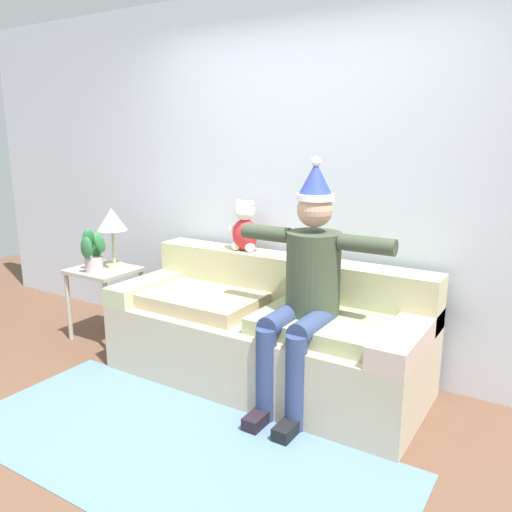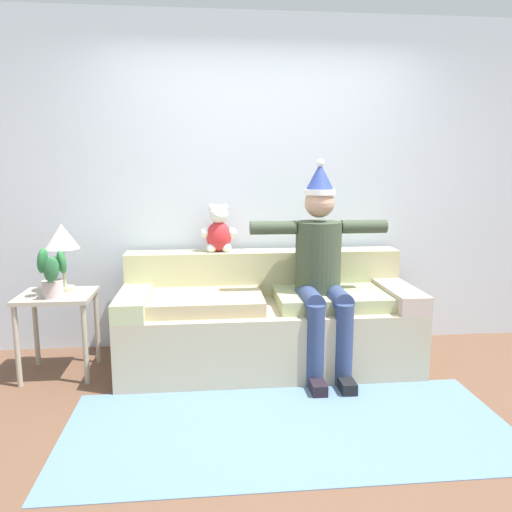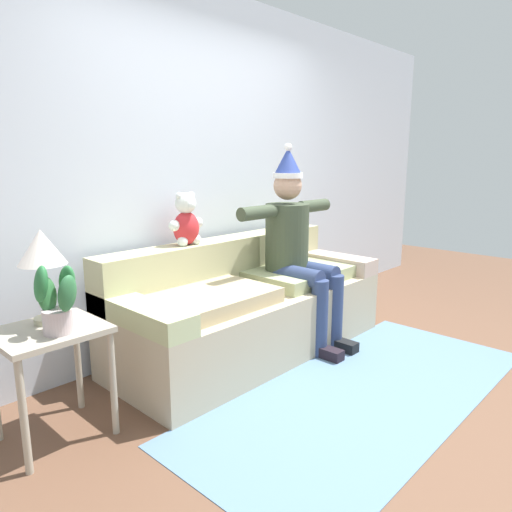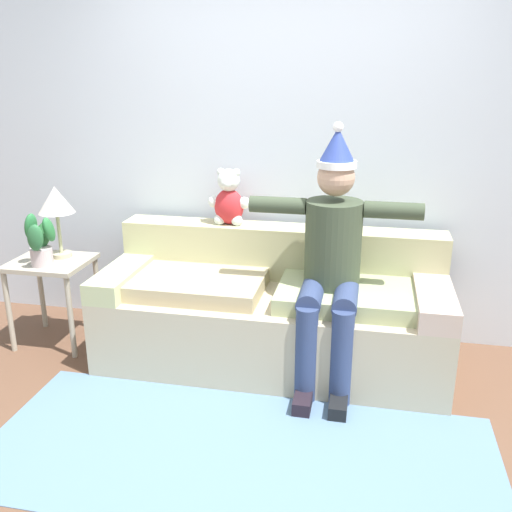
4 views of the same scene
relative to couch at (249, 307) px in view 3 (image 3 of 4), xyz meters
name	(u,v)px [view 3 (image 3 of 4)]	position (x,y,z in m)	size (l,w,h in m)	color
ground_plane	(366,393)	(0.00, -1.03, -0.34)	(10.00, 10.00, 0.00)	brown
back_wall	(201,170)	(0.00, 0.52, 1.01)	(7.00, 0.10, 2.70)	silver
couch	(249,307)	(0.00, 0.00, 0.00)	(2.18, 0.87, 0.83)	#B8A98B
person_seated	(297,244)	(0.37, -0.16, 0.46)	(1.02, 0.77, 1.56)	#3A4632
teddy_bear	(186,221)	(-0.36, 0.27, 0.66)	(0.29, 0.17, 0.38)	red
side_table	(50,348)	(-1.53, -0.07, 0.16)	(0.51, 0.45, 0.60)	#ACA390
table_lamp	(42,252)	(-1.49, 0.02, 0.64)	(0.24, 0.24, 0.49)	#B4AC89
potted_plant	(56,300)	(-1.52, -0.17, 0.43)	(0.22, 0.26, 0.35)	#BDA9AC
area_rug	(367,393)	(0.00, -1.03, -0.33)	(2.59, 1.12, 0.01)	slate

